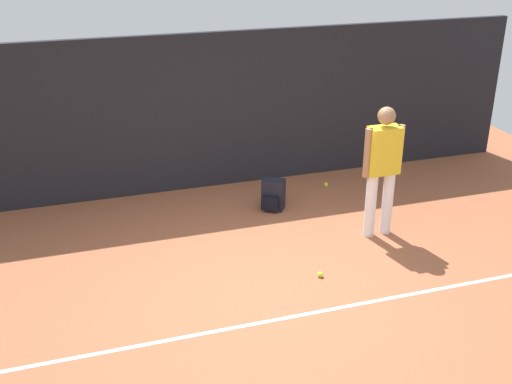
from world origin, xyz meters
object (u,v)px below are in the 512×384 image
object	(u,v)px
tennis_ball_near_player	(320,274)
backpack	(273,195)
tennis_player	(382,164)
tennis_ball_by_fence	(326,185)

from	to	relation	value
tennis_ball_near_player	backpack	bearing A→B (deg)	87.98
tennis_player	tennis_ball_near_player	xyz separation A→B (m)	(-1.11, -0.77, -0.93)
backpack	tennis_player	bearing A→B (deg)	-11.26
tennis_player	backpack	world-z (taller)	tennis_player
backpack	tennis_ball_near_player	xyz separation A→B (m)	(-0.07, -1.87, -0.18)
tennis_ball_by_fence	backpack	bearing A→B (deg)	-154.06
tennis_ball_by_fence	tennis_ball_near_player	bearing A→B (deg)	-114.63
tennis_ball_near_player	tennis_ball_by_fence	xyz separation A→B (m)	(1.08, 2.36, 0.00)
tennis_player	backpack	xyz separation A→B (m)	(-1.05, 1.10, -0.76)
tennis_player	tennis_ball_near_player	bearing A→B (deg)	-146.42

